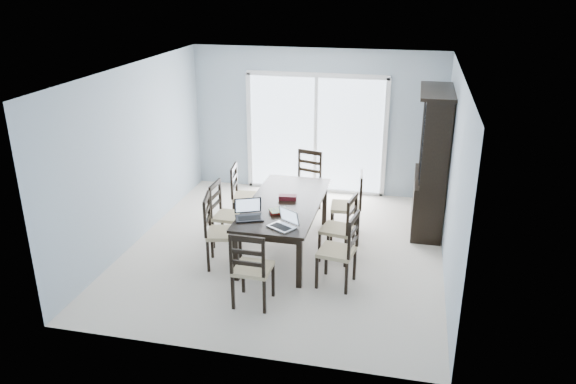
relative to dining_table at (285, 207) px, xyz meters
name	(u,v)px	position (x,y,z in m)	size (l,w,h in m)	color
floor	(285,249)	(0.00, 0.00, -0.67)	(5.00, 5.00, 0.00)	silver
ceiling	(284,70)	(0.00, 0.00, 1.93)	(5.00, 5.00, 0.00)	white
back_wall	(316,122)	(0.00, 2.50, 0.63)	(4.50, 0.02, 2.60)	#A0B1BF
wall_left	(135,154)	(-2.25, 0.00, 0.63)	(0.02, 5.00, 2.60)	#A0B1BF
wall_right	(453,177)	(2.25, 0.00, 0.63)	(0.02, 5.00, 2.60)	#A0B1BF
balcony	(324,175)	(0.00, 3.50, -0.72)	(4.50, 2.00, 0.10)	gray
railing	(332,134)	(0.00, 4.50, -0.12)	(4.50, 0.06, 1.10)	#99999E
dining_table	(285,207)	(0.00, 0.00, 0.00)	(1.00, 2.20, 0.75)	black
china_hutch	(432,163)	(2.02, 1.25, 0.40)	(0.50, 1.38, 2.20)	black
sliding_door	(316,134)	(0.00, 2.48, 0.41)	(2.52, 0.05, 2.18)	silver
chair_left_near	(216,223)	(-0.80, -0.65, -0.05)	(0.54, 0.53, 1.18)	black
chair_left_mid	(223,207)	(-0.93, 0.00, -0.09)	(0.44, 0.43, 1.10)	black
chair_left_far	(241,188)	(-0.89, 0.77, -0.08)	(0.48, 0.47, 1.12)	black
chair_right_near	(345,243)	(0.97, -0.83, -0.06)	(0.51, 0.50, 1.15)	black
chair_right_mid	(344,221)	(0.87, -0.13, -0.09)	(0.50, 0.49, 1.11)	black
chair_right_far	(353,198)	(0.90, 0.67, -0.05)	(0.50, 0.48, 1.18)	black
chair_end_near	(250,262)	(-0.05, -1.58, -0.06)	(0.44, 0.45, 1.15)	black
chair_end_far	(307,175)	(0.02, 1.56, -0.05)	(0.55, 0.56, 1.18)	black
laptop_dark	(249,215)	(-0.32, -0.68, 0.14)	(0.43, 0.37, 0.25)	black
laptop_silver	(282,224)	(0.16, -0.86, 0.13)	(0.40, 0.37, 0.23)	#B6B6B8
book_stack	(278,211)	(0.00, -0.39, 0.10)	(0.31, 0.29, 0.04)	maroon
cell_phone	(276,228)	(0.10, -0.90, 0.08)	(0.10, 0.04, 0.01)	black
game_box	(288,197)	(0.02, 0.10, 0.11)	(0.25, 0.13, 0.06)	#4E0F1D
hot_tub	(301,146)	(-0.49, 3.61, -0.17)	(2.28, 2.12, 1.01)	brown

